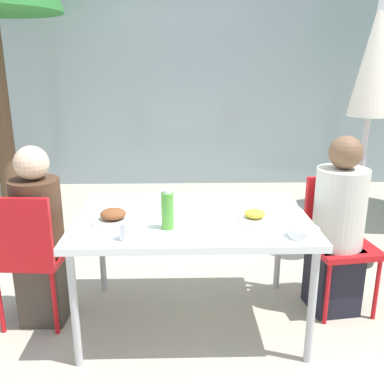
% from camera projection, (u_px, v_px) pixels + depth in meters
% --- Properties ---
extents(ground_plane, '(24.00, 24.00, 0.00)m').
position_uv_depth(ground_plane, '(192.00, 320.00, 2.80)').
color(ground_plane, '#B2A893').
extents(building_facade, '(10.00, 0.20, 3.00)m').
position_uv_depth(building_facade, '(185.00, 72.00, 5.65)').
color(building_facade, '#89999E').
rests_on(building_facade, ground).
extents(dining_table, '(1.40, 0.94, 0.73)m').
position_uv_depth(dining_table, '(192.00, 224.00, 2.60)').
color(dining_table, white).
rests_on(dining_table, ground).
extents(chair_left, '(0.42, 0.42, 0.89)m').
position_uv_depth(chair_left, '(27.00, 249.00, 2.61)').
color(chair_left, red).
rests_on(chair_left, ground).
extents(person_left, '(0.30, 0.30, 1.15)m').
position_uv_depth(person_left, '(40.00, 240.00, 2.67)').
color(person_left, '#473D33').
rests_on(person_left, ground).
extents(chair_right, '(0.45, 0.45, 0.89)m').
position_uv_depth(chair_right, '(338.00, 232.00, 2.88)').
color(chair_right, red).
rests_on(chair_right, ground).
extents(person_right, '(0.33, 0.33, 1.19)m').
position_uv_depth(person_right, '(337.00, 231.00, 2.78)').
color(person_right, black).
rests_on(person_right, ground).
extents(closed_umbrella, '(0.36, 0.36, 2.09)m').
position_uv_depth(closed_umbrella, '(373.00, 74.00, 3.21)').
color(closed_umbrella, '#333333').
rests_on(closed_umbrella, ground).
extents(plate_0, '(0.22, 0.22, 0.06)m').
position_uv_depth(plate_0, '(255.00, 216.00, 2.52)').
color(plate_0, white).
rests_on(plate_0, dining_table).
extents(plate_1, '(0.27, 0.27, 0.07)m').
position_uv_depth(plate_1, '(113.00, 216.00, 2.49)').
color(plate_1, white).
rests_on(plate_1, dining_table).
extents(bottle, '(0.07, 0.07, 0.23)m').
position_uv_depth(bottle, '(168.00, 210.00, 2.36)').
color(bottle, '#51A338').
rests_on(bottle, dining_table).
extents(drinking_cup, '(0.07, 0.07, 0.09)m').
position_uv_depth(drinking_cup, '(126.00, 231.00, 2.22)').
color(drinking_cup, white).
rests_on(drinking_cup, dining_table).
extents(salad_bowl, '(0.16, 0.16, 0.05)m').
position_uv_depth(salad_bowl, '(304.00, 232.00, 2.26)').
color(salad_bowl, white).
rests_on(salad_bowl, dining_table).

